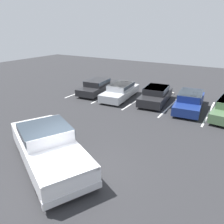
% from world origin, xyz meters
% --- Properties ---
extents(ground_plane, '(60.00, 60.00, 0.00)m').
position_xyz_m(ground_plane, '(0.00, 0.00, 0.00)').
color(ground_plane, '#2D2D30').
extents(stall_stripe_a, '(0.12, 5.37, 0.01)m').
position_xyz_m(stall_stripe_a, '(-7.13, 10.18, 0.00)').
color(stall_stripe_a, white).
rests_on(stall_stripe_a, ground_plane).
extents(stall_stripe_b, '(0.12, 5.37, 0.01)m').
position_xyz_m(stall_stripe_b, '(-4.37, 10.18, 0.00)').
color(stall_stripe_b, white).
rests_on(stall_stripe_b, ground_plane).
extents(stall_stripe_c, '(0.12, 5.37, 0.01)m').
position_xyz_m(stall_stripe_c, '(-1.62, 10.18, 0.00)').
color(stall_stripe_c, white).
rests_on(stall_stripe_c, ground_plane).
extents(stall_stripe_d, '(0.12, 5.37, 0.01)m').
position_xyz_m(stall_stripe_d, '(1.13, 10.18, 0.00)').
color(stall_stripe_d, white).
rests_on(stall_stripe_d, ground_plane).
extents(stall_stripe_e, '(0.12, 5.37, 0.01)m').
position_xyz_m(stall_stripe_e, '(3.89, 10.18, 0.00)').
color(stall_stripe_e, white).
rests_on(stall_stripe_e, ground_plane).
extents(pickup_truck, '(5.97, 4.44, 1.68)m').
position_xyz_m(pickup_truck, '(-1.14, 0.07, 0.84)').
color(pickup_truck, silver).
rests_on(pickup_truck, ground_plane).
extents(parked_sedan_a, '(2.13, 4.51, 1.21)m').
position_xyz_m(parked_sedan_a, '(-5.64, 10.15, 0.65)').
color(parked_sedan_a, '#232326').
rests_on(parked_sedan_a, ground_plane).
extents(parked_sedan_b, '(2.15, 4.79, 1.22)m').
position_xyz_m(parked_sedan_b, '(-3.12, 9.98, 0.65)').
color(parked_sedan_b, '#B7BABF').
rests_on(parked_sedan_b, ground_plane).
extents(parked_sedan_c, '(2.22, 4.46, 1.26)m').
position_xyz_m(parked_sedan_c, '(-0.16, 10.40, 0.67)').
color(parked_sedan_c, '#232326').
rests_on(parked_sedan_c, ground_plane).
extents(parked_sedan_d, '(2.17, 4.80, 1.26)m').
position_xyz_m(parked_sedan_d, '(2.48, 10.24, 0.67)').
color(parked_sedan_d, navy).
rests_on(parked_sedan_d, ground_plane).
extents(wheel_stop_curb, '(1.74, 0.20, 0.14)m').
position_xyz_m(wheel_stop_curb, '(-0.40, 13.37, 0.07)').
color(wheel_stop_curb, '#B7B2A8').
rests_on(wheel_stop_curb, ground_plane).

